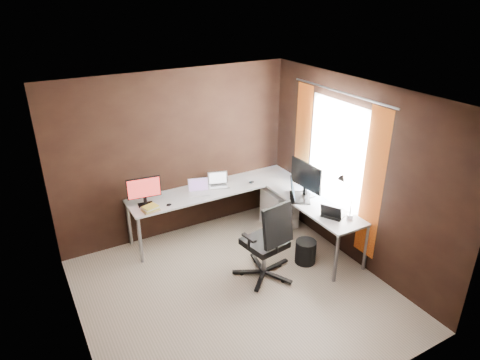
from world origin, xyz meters
name	(u,v)px	position (x,y,z in m)	size (l,w,h in m)	color
room	(258,195)	(0.34, 0.07, 1.28)	(3.60, 3.60, 2.50)	tan
desk	(252,198)	(0.84, 1.04, 0.68)	(2.65, 2.25, 0.73)	silver
drawer_pedestal	(279,208)	(1.43, 1.15, 0.30)	(0.42, 0.50, 0.60)	silver
monitor_left	(144,190)	(-0.61, 1.51, 0.96)	(0.47, 0.16, 0.41)	black
monitor_right	(306,177)	(1.51, 0.63, 1.02)	(0.17, 0.63, 0.52)	black
laptop_white	(199,190)	(0.20, 1.48, 0.78)	(0.35, 0.30, 0.20)	silver
laptop_silver	(218,183)	(0.56, 1.55, 0.78)	(0.35, 0.29, 0.20)	silver
laptop_black_big	(297,194)	(1.36, 0.63, 0.79)	(0.47, 0.50, 0.27)	black
laptop_black_small	(332,214)	(1.43, -0.05, 0.77)	(0.31, 0.35, 0.19)	black
book_stack	(150,208)	(-0.61, 1.30, 0.76)	(0.25, 0.21, 0.07)	tan
mouse_left	(169,205)	(-0.34, 1.31, 0.75)	(0.08, 0.05, 0.03)	black
mouse_corner	(251,182)	(1.04, 1.38, 0.75)	(0.09, 0.06, 0.03)	black
desk_lamp	(345,192)	(1.54, -0.14, 1.12)	(0.19, 0.23, 0.61)	slate
office_chair	(266,255)	(0.52, 0.12, 0.33)	(0.63, 0.64, 1.12)	black
wastebasket	(306,252)	(1.17, 0.12, 0.17)	(0.29, 0.29, 0.33)	black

